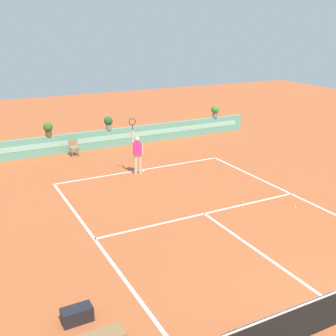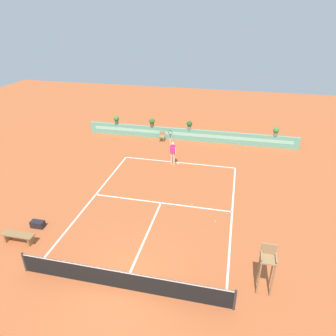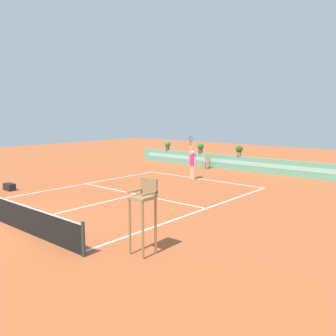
{
  "view_description": "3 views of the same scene",
  "coord_description": "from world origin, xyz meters",
  "px_view_note": "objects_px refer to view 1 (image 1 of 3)",
  "views": [
    {
      "loc": [
        -7.53,
        -5.21,
        6.39
      ],
      "look_at": [
        -0.15,
        8.95,
        1.0
      ],
      "focal_mm": 44.87,
      "sensor_mm": 36.0,
      "label": 1
    },
    {
      "loc": [
        3.74,
        -8.29,
        10.09
      ],
      "look_at": [
        -0.15,
        8.95,
        1.0
      ],
      "focal_mm": 33.07,
      "sensor_mm": 36.0,
      "label": 2
    },
    {
      "loc": [
        12.27,
        -5.65,
        3.91
      ],
      "look_at": [
        -0.15,
        8.95,
        1.0
      ],
      "focal_mm": 38.2,
      "sensor_mm": 36.0,
      "label": 3
    }
  ],
  "objects_px": {
    "tennis_ball_near_baseline": "(242,202)",
    "gear_bag": "(77,315)",
    "potted_plant_far_right": "(215,111)",
    "tennis_player": "(137,152)",
    "tennis_ball_mid_court": "(295,207)",
    "ball_kid_chair": "(74,147)",
    "potted_plant_centre": "(108,122)",
    "potted_plant_left": "(48,128)"
  },
  "relations": [
    {
      "from": "gear_bag",
      "to": "potted_plant_far_right",
      "type": "xyz_separation_m",
      "value": [
        12.73,
        13.58,
        1.23
      ]
    },
    {
      "from": "gear_bag",
      "to": "tennis_ball_mid_court",
      "type": "relative_size",
      "value": 10.29
    },
    {
      "from": "tennis_player",
      "to": "tennis_ball_near_baseline",
      "type": "distance_m",
      "value": 5.5
    },
    {
      "from": "gear_bag",
      "to": "potted_plant_left",
      "type": "height_order",
      "value": "potted_plant_left"
    },
    {
      "from": "potted_plant_centre",
      "to": "ball_kid_chair",
      "type": "bearing_deg",
      "value": -161.6
    },
    {
      "from": "ball_kid_chair",
      "to": "tennis_player",
      "type": "distance_m",
      "value": 4.56
    },
    {
      "from": "tennis_player",
      "to": "potted_plant_far_right",
      "type": "relative_size",
      "value": 3.57
    },
    {
      "from": "gear_bag",
      "to": "tennis_ball_mid_court",
      "type": "height_order",
      "value": "gear_bag"
    },
    {
      "from": "gear_bag",
      "to": "tennis_ball_mid_court",
      "type": "bearing_deg",
      "value": 15.39
    },
    {
      "from": "gear_bag",
      "to": "potted_plant_centre",
      "type": "relative_size",
      "value": 0.97
    },
    {
      "from": "potted_plant_left",
      "to": "gear_bag",
      "type": "bearing_deg",
      "value": -100.16
    },
    {
      "from": "tennis_ball_near_baseline",
      "to": "tennis_ball_mid_court",
      "type": "distance_m",
      "value": 1.94
    },
    {
      "from": "gear_bag",
      "to": "potted_plant_left",
      "type": "bearing_deg",
      "value": 79.84
    },
    {
      "from": "tennis_ball_near_baseline",
      "to": "tennis_player",
      "type": "bearing_deg",
      "value": 113.79
    },
    {
      "from": "tennis_player",
      "to": "tennis_ball_near_baseline",
      "type": "xyz_separation_m",
      "value": [
        2.18,
        -4.95,
        -1.02
      ]
    },
    {
      "from": "tennis_player",
      "to": "potted_plant_centre",
      "type": "height_order",
      "value": "tennis_player"
    },
    {
      "from": "tennis_player",
      "to": "potted_plant_far_right",
      "type": "height_order",
      "value": "tennis_player"
    },
    {
      "from": "ball_kid_chair",
      "to": "gear_bag",
      "type": "height_order",
      "value": "ball_kid_chair"
    },
    {
      "from": "gear_bag",
      "to": "tennis_ball_near_baseline",
      "type": "bearing_deg",
      "value": 26.56
    },
    {
      "from": "tennis_ball_near_baseline",
      "to": "potted_plant_far_right",
      "type": "distance_m",
      "value": 11.23
    },
    {
      "from": "potted_plant_far_right",
      "to": "potted_plant_left",
      "type": "relative_size",
      "value": 1.0
    },
    {
      "from": "potted_plant_centre",
      "to": "gear_bag",
      "type": "bearing_deg",
      "value": -112.81
    },
    {
      "from": "gear_bag",
      "to": "tennis_player",
      "type": "xyz_separation_m",
      "value": [
        5.31,
        8.69,
        0.87
      ]
    },
    {
      "from": "potted_plant_centre",
      "to": "tennis_ball_mid_court",
      "type": "bearing_deg",
      "value": -73.77
    },
    {
      "from": "tennis_player",
      "to": "potted_plant_centre",
      "type": "distance_m",
      "value": 4.92
    },
    {
      "from": "tennis_player",
      "to": "potted_plant_left",
      "type": "relative_size",
      "value": 3.57
    },
    {
      "from": "tennis_ball_near_baseline",
      "to": "gear_bag",
      "type": "bearing_deg",
      "value": -153.44
    },
    {
      "from": "gear_bag",
      "to": "potted_plant_far_right",
      "type": "height_order",
      "value": "potted_plant_far_right"
    },
    {
      "from": "ball_kid_chair",
      "to": "potted_plant_centre",
      "type": "bearing_deg",
      "value": 18.4
    },
    {
      "from": "tennis_ball_mid_court",
      "to": "potted_plant_left",
      "type": "distance_m",
      "value": 12.96
    },
    {
      "from": "ball_kid_chair",
      "to": "tennis_player",
      "type": "height_order",
      "value": "tennis_player"
    },
    {
      "from": "ball_kid_chair",
      "to": "potted_plant_left",
      "type": "distance_m",
      "value": 1.6
    },
    {
      "from": "tennis_ball_mid_court",
      "to": "potted_plant_far_right",
      "type": "relative_size",
      "value": 0.09
    },
    {
      "from": "potted_plant_left",
      "to": "tennis_ball_mid_court",
      "type": "bearing_deg",
      "value": -59.63
    },
    {
      "from": "tennis_ball_mid_court",
      "to": "potted_plant_left",
      "type": "height_order",
      "value": "potted_plant_left"
    },
    {
      "from": "tennis_player",
      "to": "tennis_ball_mid_court",
      "type": "height_order",
      "value": "tennis_player"
    },
    {
      "from": "tennis_ball_mid_court",
      "to": "potted_plant_far_right",
      "type": "height_order",
      "value": "potted_plant_far_right"
    },
    {
      "from": "tennis_ball_near_baseline",
      "to": "ball_kid_chair",
      "type": "bearing_deg",
      "value": 113.59
    },
    {
      "from": "potted_plant_left",
      "to": "tennis_ball_near_baseline",
      "type": "bearing_deg",
      "value": -62.8
    },
    {
      "from": "tennis_ball_near_baseline",
      "to": "tennis_ball_mid_court",
      "type": "bearing_deg",
      "value": -41.29
    },
    {
      "from": "potted_plant_far_right",
      "to": "ball_kid_chair",
      "type": "bearing_deg",
      "value": -175.46
    },
    {
      "from": "potted_plant_centre",
      "to": "potted_plant_left",
      "type": "height_order",
      "value": "same"
    }
  ]
}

